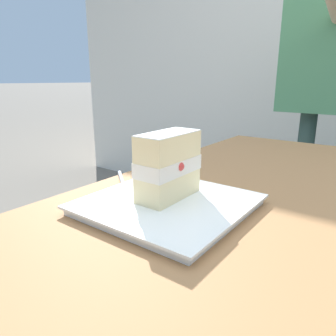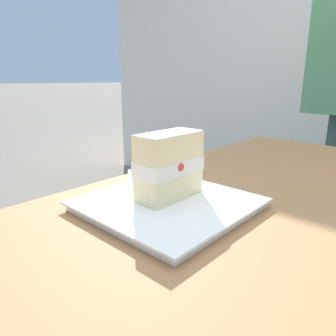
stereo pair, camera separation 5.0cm
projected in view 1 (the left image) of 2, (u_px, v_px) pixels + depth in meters
The scene contains 5 objects.
patio_table at pixel (330, 314), 0.43m from camera, with size 1.40×0.92×0.75m.
dessert_plate at pixel (168, 204), 0.52m from camera, with size 0.25×0.25×0.02m.
cake_slice at pixel (168, 165), 0.52m from camera, with size 0.12×0.07×0.11m.
dessert_fork at pixel (124, 186), 0.62m from camera, with size 0.12×0.14×0.01m.
patio_building at pixel (331, 44), 4.14m from camera, with size 5.16×3.61×2.82m.
Camera 1 is at (0.42, 0.03, 0.96)m, focal length 33.37 mm.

